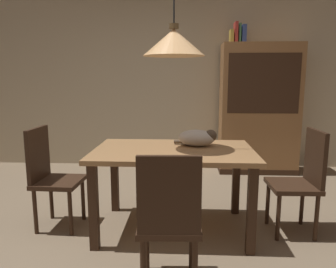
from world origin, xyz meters
name	(u,v)px	position (x,y,z in m)	size (l,w,h in m)	color
ground	(159,250)	(0.00, 0.00, 0.00)	(10.00, 10.00, 0.00)	#847056
back_wall	(172,73)	(0.00, 2.65, 1.45)	(6.40, 0.10, 2.90)	beige
dining_table	(174,160)	(0.10, 0.38, 0.65)	(1.40, 0.90, 0.75)	#A87A4C
chair_left_side	(50,173)	(-1.03, 0.39, 0.51)	(0.41, 0.41, 0.93)	#382316
chair_near_front	(169,217)	(0.10, -0.49, 0.51)	(0.42, 0.42, 0.93)	#382316
chair_right_side	(302,177)	(1.23, 0.39, 0.51)	(0.41, 0.41, 0.93)	#382316
cat_sleeping	(198,138)	(0.32, 0.53, 0.83)	(0.39, 0.26, 0.16)	beige
pendant_lamp	(174,42)	(0.10, 0.38, 1.66)	(0.52, 0.52, 1.30)	#E0A86B
hutch_bookcase	(259,112)	(1.27, 2.32, 0.89)	(1.12, 0.45, 1.85)	olive
book_yellow_short	(231,37)	(0.84, 2.32, 1.94)	(0.04, 0.20, 0.18)	gold
book_red_tall	(236,33)	(0.89, 2.32, 1.99)	(0.04, 0.22, 0.28)	#B73833
book_green_slim	(239,34)	(0.94, 2.32, 1.98)	(0.03, 0.20, 0.26)	#427A4C
book_blue_wide	(243,34)	(1.00, 2.32, 1.97)	(0.06, 0.24, 0.24)	#384C93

